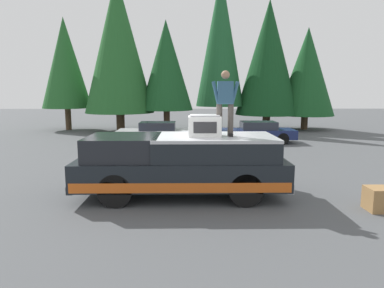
% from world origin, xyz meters
% --- Properties ---
extents(ground_plane, '(90.00, 90.00, 0.00)m').
position_xyz_m(ground_plane, '(0.00, 0.00, 0.00)').
color(ground_plane, '#4C4F51').
extents(pickup_truck, '(2.01, 5.54, 1.65)m').
position_xyz_m(pickup_truck, '(-0.37, 0.10, 0.87)').
color(pickup_truck, black).
rests_on(pickup_truck, ground).
extents(compressor_unit, '(0.65, 0.84, 0.56)m').
position_xyz_m(compressor_unit, '(-0.46, -0.51, 1.93)').
color(compressor_unit, white).
rests_on(compressor_unit, pickup_truck).
extents(person_on_truck_bed, '(0.29, 0.72, 1.69)m').
position_xyz_m(person_on_truck_bed, '(-0.46, -1.04, 2.55)').
color(person_on_truck_bed, '#423D38').
rests_on(person_on_truck_bed, pickup_truck).
extents(parked_car_navy, '(1.64, 4.10, 1.16)m').
position_xyz_m(parked_car_navy, '(9.28, -3.89, 0.58)').
color(parked_car_navy, navy).
rests_on(parked_car_navy, ground).
extents(parked_car_silver, '(1.64, 4.10, 1.16)m').
position_xyz_m(parked_car_silver, '(9.05, 1.61, 0.58)').
color(parked_car_silver, silver).
rests_on(parked_car_silver, ground).
extents(wooden_crate, '(0.56, 0.56, 0.56)m').
position_xyz_m(wooden_crate, '(-1.58, -4.61, 0.28)').
color(wooden_crate, olive).
rests_on(wooden_crate, ground).
extents(conifer_far_left, '(4.07, 4.07, 7.29)m').
position_xyz_m(conifer_far_left, '(15.77, -8.71, 4.16)').
color(conifer_far_left, '#4C3826').
rests_on(conifer_far_left, ground).
extents(conifer_left, '(4.56, 4.56, 9.20)m').
position_xyz_m(conifer_left, '(15.79, -5.89, 5.14)').
color(conifer_left, '#4C3826').
rests_on(conifer_left, ground).
extents(conifer_center_left, '(3.44, 3.44, 11.14)m').
position_xyz_m(conifer_center_left, '(15.78, -2.43, 6.41)').
color(conifer_center_left, '#4C3826').
rests_on(conifer_center_left, ground).
extents(conifer_center_right, '(3.63, 3.63, 7.57)m').
position_xyz_m(conifer_center_right, '(14.68, 1.37, 4.52)').
color(conifer_center_right, '#4C3826').
rests_on(conifer_center_right, ground).
extents(conifer_right, '(4.74, 4.74, 10.46)m').
position_xyz_m(conifer_right, '(14.69, 4.61, 5.88)').
color(conifer_right, '#4C3826').
rests_on(conifer_right, ground).
extents(conifer_far_right, '(3.46, 3.46, 7.96)m').
position_xyz_m(conifer_far_right, '(15.79, 8.62, 4.76)').
color(conifer_far_right, '#4C3826').
rests_on(conifer_far_right, ground).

